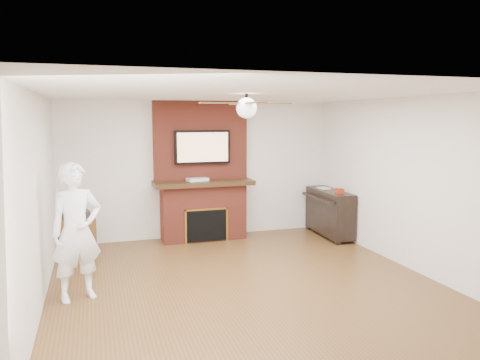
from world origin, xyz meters
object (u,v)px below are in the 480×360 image
object	(u,v)px
fireplace	(202,185)
person	(76,232)
side_table	(76,232)
piano	(329,212)

from	to	relation	value
fireplace	person	bearing A→B (deg)	-131.32
fireplace	side_table	bearing A→B (deg)	-178.25
fireplace	piano	bearing A→B (deg)	-13.46
fireplace	side_table	distance (m)	2.31
person	piano	xyz separation A→B (m)	(4.39, 1.84, -0.38)
fireplace	side_table	size ratio (longest dim) A/B	3.75
person	piano	distance (m)	4.77
person	piano	size ratio (longest dim) A/B	1.26
fireplace	piano	distance (m)	2.41
fireplace	side_table	world-z (taller)	fireplace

